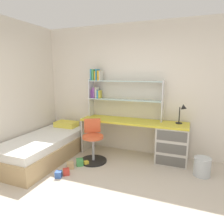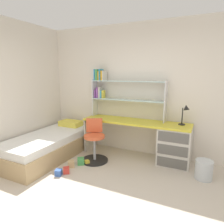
{
  "view_description": "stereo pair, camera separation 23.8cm",
  "coord_description": "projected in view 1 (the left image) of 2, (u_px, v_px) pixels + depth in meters",
  "views": [
    {
      "loc": [
        0.95,
        -1.89,
        1.7
      ],
      "look_at": [
        -0.27,
        1.22,
        1.05
      ],
      "focal_mm": 32.29,
      "sensor_mm": 36.0,
      "label": 1
    },
    {
      "loc": [
        1.16,
        -1.8,
        1.7
      ],
      "look_at": [
        -0.27,
        1.22,
        1.05
      ],
      "focal_mm": 32.29,
      "sensor_mm": 36.0,
      "label": 2
    }
  ],
  "objects": [
    {
      "name": "bed_platform",
      "position": [
        46.0,
        147.0,
        4.06
      ],
      "size": [
        0.97,
        2.03,
        0.59
      ],
      "color": "tan",
      "rests_on": "ground_plane"
    },
    {
      "name": "bookshelf_hutch",
      "position": [
        114.0,
        89.0,
        4.24
      ],
      "size": [
        1.58,
        0.22,
        1.02
      ],
      "color": "silver",
      "rests_on": "desk"
    },
    {
      "name": "waste_bin",
      "position": [
        202.0,
        167.0,
        3.37
      ],
      "size": [
        0.27,
        0.27,
        0.32
      ],
      "primitive_type": "cylinder",
      "color": "silver",
      "rests_on": "ground_plane"
    },
    {
      "name": "toy_block_blue_4",
      "position": [
        59.0,
        174.0,
        3.32
      ],
      "size": [
        0.13,
        0.13,
        0.1
      ],
      "primitive_type": "cube",
      "rotation": [
        0.0,
        0.0,
        0.35
      ],
      "color": "#3860B7",
      "rests_on": "ground_plane"
    },
    {
      "name": "toy_block_red_2",
      "position": [
        66.0,
        172.0,
        3.41
      ],
      "size": [
        0.15,
        0.15,
        0.1
      ],
      "primitive_type": "cube",
      "rotation": [
        0.0,
        0.0,
        0.68
      ],
      "color": "red",
      "rests_on": "ground_plane"
    },
    {
      "name": "room_shell",
      "position": [
        65.0,
        93.0,
        3.56
      ],
      "size": [
        5.41,
        5.44,
        2.69
      ],
      "color": "silver",
      "rests_on": "ground_plane"
    },
    {
      "name": "toy_block_yellow_0",
      "position": [
        86.0,
        163.0,
        3.76
      ],
      "size": [
        0.11,
        0.11,
        0.08
      ],
      "primitive_type": "cube",
      "rotation": [
        0.0,
        0.0,
        2.53
      ],
      "color": "gold",
      "rests_on": "ground_plane"
    },
    {
      "name": "toy_block_natural_3",
      "position": [
        70.0,
        165.0,
        3.63
      ],
      "size": [
        0.17,
        0.17,
        0.12
      ],
      "primitive_type": "cube",
      "rotation": [
        0.0,
        0.0,
        2.23
      ],
      "color": "tan",
      "rests_on": "ground_plane"
    },
    {
      "name": "desk",
      "position": [
        161.0,
        140.0,
        3.91
      ],
      "size": [
        2.14,
        0.53,
        0.75
      ],
      "color": "gold",
      "rests_on": "ground_plane"
    },
    {
      "name": "desk_lamp",
      "position": [
        183.0,
        111.0,
        3.71
      ],
      "size": [
        0.2,
        0.17,
        0.38
      ],
      "color": "black",
      "rests_on": "desk"
    },
    {
      "name": "toy_block_green_1",
      "position": [
        80.0,
        162.0,
        3.75
      ],
      "size": [
        0.17,
        0.17,
        0.12
      ],
      "primitive_type": "cube",
      "rotation": [
        0.0,
        0.0,
        0.62
      ],
      "color": "#479E51",
      "rests_on": "ground_plane"
    },
    {
      "name": "swivel_chair",
      "position": [
        93.0,
        145.0,
        3.9
      ],
      "size": [
        0.52,
        0.52,
        0.81
      ],
      "color": "black",
      "rests_on": "ground_plane"
    },
    {
      "name": "ground_plane",
      "position": [
        96.0,
        219.0,
        2.4
      ],
      "size": [
        5.41,
        5.44,
        0.02
      ],
      "primitive_type": "cube",
      "color": "beige"
    }
  ]
}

